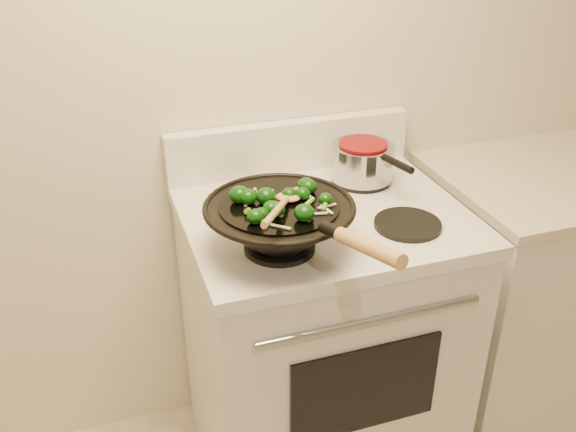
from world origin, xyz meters
name	(u,v)px	position (x,y,z in m)	size (l,w,h in m)	color
stove	(320,338)	(-0.24, 1.17, 0.47)	(0.78, 0.67, 1.08)	white
counter_unit	(545,286)	(0.63, 1.20, 0.46)	(0.85, 0.62, 0.91)	white
wok	(280,223)	(-0.42, 1.02, 1.00)	(0.38, 0.61, 0.19)	black
stirfry	(278,200)	(-0.42, 1.01, 1.06)	(0.24, 0.22, 0.04)	#0B3408
wooden_spoon	(282,205)	(-0.43, 0.97, 1.07)	(0.17, 0.26, 0.08)	#B68047
saucepan	(363,161)	(-0.06, 1.32, 0.99)	(0.19, 0.30, 0.11)	#999BA1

